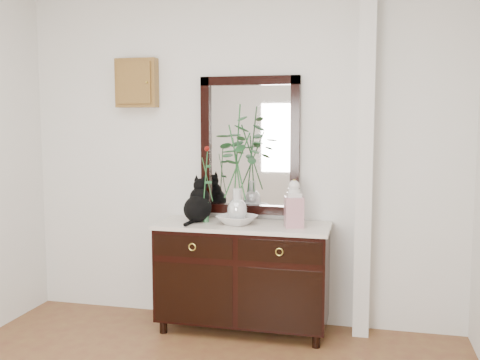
% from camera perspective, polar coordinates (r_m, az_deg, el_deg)
% --- Properties ---
extents(wall_back, '(3.60, 0.04, 2.70)m').
position_cam_1_polar(wall_back, '(4.32, -0.22, 2.50)').
color(wall_back, silver).
rests_on(wall_back, ground).
extents(pilaster, '(0.12, 0.20, 2.70)m').
position_cam_1_polar(pilaster, '(4.12, 13.16, 2.16)').
color(pilaster, silver).
rests_on(pilaster, ground).
extents(sideboard, '(1.33, 0.52, 0.82)m').
position_cam_1_polar(sideboard, '(4.21, 0.32, -9.73)').
color(sideboard, black).
rests_on(sideboard, ground).
extents(wall_mirror, '(0.80, 0.06, 1.10)m').
position_cam_1_polar(wall_mirror, '(4.28, 1.04, 3.67)').
color(wall_mirror, black).
rests_on(wall_mirror, wall_back).
extents(key_cabinet, '(0.35, 0.10, 0.40)m').
position_cam_1_polar(key_cabinet, '(4.56, -10.95, 10.12)').
color(key_cabinet, brown).
rests_on(key_cabinet, wall_back).
extents(cat, '(0.26, 0.31, 0.34)m').
position_cam_1_polar(cat, '(4.20, -4.55, -2.13)').
color(cat, black).
rests_on(cat, sideboard).
extents(lotus_bowl, '(0.37, 0.37, 0.07)m').
position_cam_1_polar(lotus_bowl, '(4.10, -0.31, -4.27)').
color(lotus_bowl, silver).
rests_on(lotus_bowl, sideboard).
extents(vase_branches, '(0.52, 0.52, 0.91)m').
position_cam_1_polar(vase_branches, '(4.04, -0.31, 1.85)').
color(vase_branches, silver).
rests_on(vase_branches, lotus_bowl).
extents(bud_vase_rose, '(0.07, 0.07, 0.61)m').
position_cam_1_polar(bud_vase_rose, '(4.16, -3.68, -0.39)').
color(bud_vase_rose, '#346B3F').
rests_on(bud_vase_rose, sideboard).
extents(ginger_jar, '(0.17, 0.17, 0.36)m').
position_cam_1_polar(ginger_jar, '(3.99, 5.78, -2.46)').
color(ginger_jar, silver).
rests_on(ginger_jar, sideboard).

